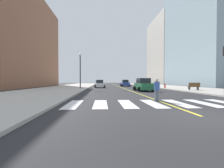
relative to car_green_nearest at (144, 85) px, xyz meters
name	(u,v)px	position (x,y,z in m)	size (l,w,h in m)	color
ground_plane	(202,117)	(-1.95, -17.01, -0.92)	(220.00, 220.00, 0.00)	#28282B
sidewalk_kerb_east	(197,89)	(10.25, 2.99, -0.84)	(10.00, 120.00, 0.15)	#B2ADA3
sidewalk_kerb_west	(55,90)	(-14.15, 2.99, -0.84)	(10.00, 120.00, 0.15)	#B2ADA3
crosswalk_paint	(165,103)	(-1.95, -13.01, -0.91)	(13.50, 4.00, 0.01)	silver
lane_divider_paint	(117,86)	(-1.95, 22.99, -0.91)	(0.16, 80.00, 0.01)	yellow
parking_garage_concrete	(173,52)	(27.00, 49.03, 14.32)	(18.00, 24.00, 30.48)	#B2ADA3
low_rise_brick_west	(8,40)	(-29.89, 17.46, 10.73)	(16.00, 32.00, 23.30)	brown
car_green_nearest	(144,85)	(0.00, 0.00, 0.00)	(2.82, 4.44, 1.96)	#236B42
car_blue_second	(125,83)	(-0.09, 18.70, -0.06)	(2.57, 4.10, 1.83)	#2D479E
car_white_third	(100,84)	(-6.91, 11.95, -0.10)	(2.57, 4.00, 1.75)	silver
car_silver_fourth	(99,83)	(-7.38, 23.08, -0.14)	(2.44, 3.80, 1.67)	#B7B7BC
park_bench	(194,86)	(7.83, -0.19, -0.23)	(1.81, 0.61, 1.12)	brown
pedestrian_crossing	(157,89)	(-2.13, -11.80, 0.04)	(0.43, 0.43, 1.73)	slate
fire_hydrant	(165,86)	(6.03, 6.59, -0.34)	(0.26, 0.26, 0.89)	red
street_lamp	(80,68)	(-10.39, 5.85, 3.09)	(0.44, 0.44, 6.43)	#38383D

